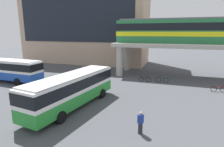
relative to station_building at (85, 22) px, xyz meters
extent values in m
plane|color=#47494F|center=(11.44, -14.53, -9.35)|extent=(120.00, 120.00, 0.00)
cube|color=tan|center=(0.00, 0.03, 0.00)|extent=(28.89, 10.04, 18.69)
cube|color=black|center=(0.00, -5.05, 0.93)|extent=(26.00, 0.10, 10.46)
cube|color=#ADA89E|center=(24.66, -9.24, -4.29)|extent=(27.71, 6.58, 0.60)
cylinder|color=#ADA89E|center=(12.00, -11.73, -6.97)|extent=(1.10, 1.10, 4.76)
cylinder|color=#ADA89E|center=(12.00, -6.75, -6.97)|extent=(1.10, 1.10, 4.76)
cube|color=#26723F|center=(23.54, -9.24, -2.19)|extent=(24.83, 2.90, 3.60)
cube|color=yellow|center=(23.54, -9.24, -2.55)|extent=(24.89, 2.96, 0.70)
cube|color=black|center=(23.54, -9.24, -1.47)|extent=(24.89, 2.96, 1.10)
cube|color=slate|center=(23.54, -9.24, -0.27)|extent=(23.83, 2.61, 0.24)
cube|color=#268C33|center=(11.54, -25.94, -8.30)|extent=(4.06, 11.25, 1.10)
cube|color=white|center=(11.54, -25.94, -7.00)|extent=(4.06, 11.25, 1.50)
cube|color=black|center=(11.54, -25.94, -6.92)|extent=(4.10, 11.29, 0.96)
cube|color=silver|center=(11.54, -25.94, -6.19)|extent=(3.86, 10.68, 0.12)
cylinder|color=black|center=(10.81, -22.28, -8.85)|extent=(0.42, 1.03, 1.00)
cylinder|color=black|center=(13.28, -22.64, -8.85)|extent=(0.42, 1.03, 1.00)
cylinder|color=black|center=(9.86, -28.81, -8.85)|extent=(0.42, 1.03, 1.00)
cylinder|color=black|center=(12.33, -29.17, -8.85)|extent=(0.42, 1.03, 1.00)
cube|color=#1E4CB2|center=(-2.47, -20.43, -8.30)|extent=(11.09, 2.92, 1.10)
cube|color=silver|center=(-2.47, -20.43, -7.00)|extent=(11.09, 2.92, 1.50)
cube|color=black|center=(-2.47, -20.43, -6.92)|extent=(11.13, 2.96, 0.96)
cube|color=silver|center=(-2.47, -20.43, -6.19)|extent=(10.53, 2.77, 0.12)
cylinder|color=black|center=(0.56, -21.79, -8.85)|extent=(1.01, 0.32, 1.00)
cylinder|color=black|center=(0.66, -19.29, -8.85)|extent=(1.01, 0.32, 1.00)
torus|color=black|center=(19.60, -13.85, -9.01)|extent=(0.74, 0.11, 0.74)
torus|color=black|center=(18.55, -13.92, -9.01)|extent=(0.74, 0.11, 0.74)
cylinder|color=#1E7F33|center=(19.08, -13.88, -8.73)|extent=(1.05, 0.11, 0.05)
cylinder|color=#1E7F33|center=(18.55, -13.92, -8.71)|extent=(0.04, 0.04, 0.55)
cylinder|color=#1E7F33|center=(19.60, -13.85, -8.66)|extent=(0.04, 0.04, 0.65)
torus|color=black|center=(17.14, -14.19, -9.01)|extent=(0.72, 0.28, 0.74)
torus|color=black|center=(16.14, -14.51, -9.01)|extent=(0.72, 0.28, 0.74)
cylinder|color=black|center=(16.64, -14.35, -8.73)|extent=(1.02, 0.36, 0.05)
cylinder|color=black|center=(16.14, -14.51, -8.71)|extent=(0.04, 0.04, 0.55)
cylinder|color=black|center=(17.14, -14.19, -8.66)|extent=(0.04, 0.04, 0.65)
torus|color=black|center=(26.38, -16.12, -9.01)|extent=(0.74, 0.18, 0.74)
torus|color=black|center=(25.34, -16.30, -9.01)|extent=(0.74, 0.18, 0.74)
cylinder|color=#B21E1E|center=(25.86, -16.21, -8.73)|extent=(1.04, 0.23, 0.05)
cylinder|color=#B21E1E|center=(25.34, -16.30, -8.71)|extent=(0.04, 0.04, 0.55)
cylinder|color=#B21E1E|center=(26.38, -16.12, -8.66)|extent=(0.04, 0.04, 0.65)
cylinder|color=gray|center=(6.45, -13.75, -8.95)|extent=(0.32, 0.32, 0.80)
cube|color=#26262D|center=(6.45, -13.75, -8.23)|extent=(0.28, 0.41, 0.63)
sphere|color=tan|center=(6.45, -13.75, -7.81)|extent=(0.22, 0.22, 0.22)
cylinder|color=#26262D|center=(18.58, -28.72, -8.94)|extent=(0.32, 0.32, 0.81)
cube|color=navy|center=(18.58, -28.72, -8.21)|extent=(0.44, 0.48, 0.64)
sphere|color=tan|center=(18.58, -28.72, -7.78)|extent=(0.22, 0.22, 0.22)
camera|label=1|loc=(20.56, -40.94, -2.20)|focal=30.07mm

